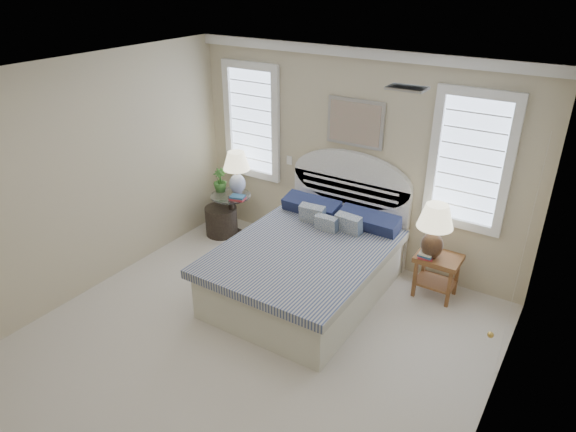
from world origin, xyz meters
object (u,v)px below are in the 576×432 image
(bed, at_px, (310,262))
(lamp_left, at_px, (237,168))
(floor_pot, at_px, (221,221))
(lamp_right, at_px, (435,225))
(nightstand_right, at_px, (437,267))
(side_table_left, at_px, (231,211))

(bed, xyz_separation_m, lamp_left, (-1.62, 0.72, 0.62))
(lamp_left, bearing_deg, bed, -23.93)
(floor_pot, height_order, lamp_right, lamp_right)
(bed, bearing_deg, nightstand_right, 28.03)
(floor_pot, distance_m, lamp_left, 0.83)
(bed, distance_m, side_table_left, 1.75)
(floor_pot, bearing_deg, lamp_left, 44.71)
(side_table_left, distance_m, lamp_right, 2.92)
(nightstand_right, bearing_deg, bed, -151.97)
(floor_pot, distance_m, lamp_right, 3.10)
(floor_pot, xyz_separation_m, lamp_right, (3.02, 0.10, 0.72))
(side_table_left, distance_m, floor_pot, 0.24)
(floor_pot, relative_size, lamp_right, 0.69)
(bed, relative_size, lamp_right, 3.44)
(side_table_left, relative_size, lamp_left, 1.03)
(side_table_left, bearing_deg, nightstand_right, 1.94)
(nightstand_right, xyz_separation_m, lamp_right, (-0.08, -0.06, 0.55))
(bed, bearing_deg, lamp_right, 27.57)
(nightstand_right, height_order, lamp_left, lamp_left)
(bed, relative_size, nightstand_right, 4.29)
(bed, bearing_deg, lamp_left, 156.07)
(lamp_right, bearing_deg, bed, -152.43)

